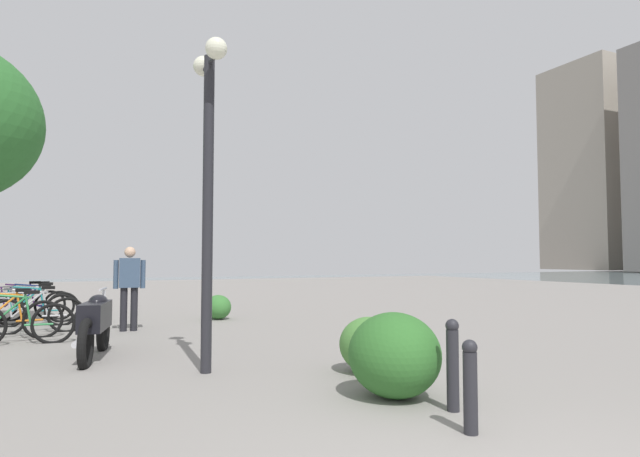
% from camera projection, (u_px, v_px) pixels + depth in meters
% --- Properties ---
extents(building_highrise, '(10.71, 10.76, 28.09)m').
position_uv_depth(building_highrise, '(596.00, 168.00, 74.73)').
color(building_highrise, '#9E9384').
rests_on(building_highrise, ground).
extents(lamppost, '(0.98, 0.28, 4.27)m').
position_uv_depth(lamppost, '(208.00, 155.00, 7.06)').
color(lamppost, '#232328').
rests_on(lamppost, ground).
extents(motorcycle, '(2.15, 0.63, 1.06)m').
position_uv_depth(motorcycle, '(95.00, 324.00, 8.00)').
color(motorcycle, black).
rests_on(motorcycle, ground).
extents(bicycle_green, '(0.14, 1.77, 0.95)m').
position_uv_depth(bicycle_green, '(19.00, 324.00, 9.16)').
color(bicycle_green, black).
rests_on(bicycle_green, ground).
extents(bicycle_orange, '(0.42, 1.74, 0.95)m').
position_uv_depth(bicycle_orange, '(11.00, 320.00, 9.71)').
color(bicycle_orange, black).
rests_on(bicycle_orange, ground).
extents(bicycle_silver, '(0.11, 1.77, 0.95)m').
position_uv_depth(bicycle_silver, '(37.00, 315.00, 10.60)').
color(bicycle_silver, black).
rests_on(bicycle_silver, ground).
extents(bicycle_teal, '(0.26, 1.77, 0.95)m').
position_uv_depth(bicycle_teal, '(35.00, 310.00, 11.70)').
color(bicycle_teal, black).
rests_on(bicycle_teal, ground).
extents(bicycle_white, '(0.30, 1.76, 0.95)m').
position_uv_depth(bicycle_white, '(37.00, 308.00, 12.21)').
color(bicycle_white, black).
rests_on(bicycle_white, ground).
extents(bicycle_blue, '(0.30, 1.76, 0.95)m').
position_uv_depth(bicycle_blue, '(35.00, 305.00, 12.86)').
color(bicycle_blue, black).
rests_on(bicycle_blue, ground).
extents(bicycle_purple, '(0.31, 1.76, 0.95)m').
position_uv_depth(bicycle_purple, '(26.00, 305.00, 12.91)').
color(bicycle_purple, black).
rests_on(bicycle_purple, ground).
extents(pedestrian, '(0.27, 0.62, 1.71)m').
position_uv_depth(pedestrian, '(129.00, 282.00, 10.95)').
color(pedestrian, black).
rests_on(pedestrian, ground).
extents(bollard_near, '(0.13, 0.13, 0.78)m').
position_uv_depth(bollard_near, '(470.00, 385.00, 4.52)').
color(bollard_near, '#232328').
rests_on(bollard_near, ground).
extents(bollard_mid, '(0.13, 0.13, 0.88)m').
position_uv_depth(bollard_mid, '(453.00, 363.00, 5.19)').
color(bollard_mid, '#232328').
rests_on(bollard_mid, ground).
extents(shrub_low, '(0.69, 0.62, 0.59)m').
position_uv_depth(shrub_low, '(218.00, 307.00, 13.01)').
color(shrub_low, '#387533').
rests_on(shrub_low, ground).
extents(shrub_round, '(0.84, 0.76, 0.71)m').
position_uv_depth(shrub_round, '(369.00, 345.00, 6.93)').
color(shrub_round, '#477F38').
rests_on(shrub_round, ground).
extents(shrub_wide, '(1.06, 0.95, 0.90)m').
position_uv_depth(shrub_wide, '(394.00, 355.00, 5.69)').
color(shrub_wide, '#2D6628').
rests_on(shrub_wide, ground).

